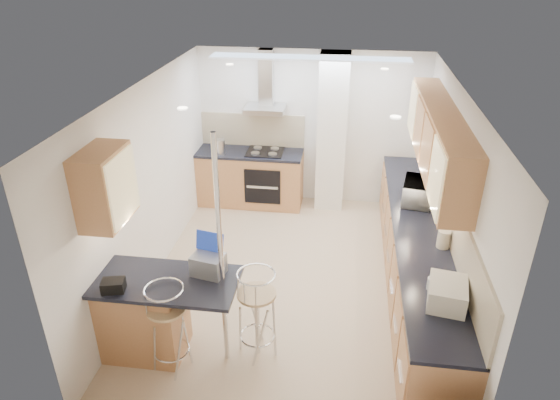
# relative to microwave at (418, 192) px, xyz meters

# --- Properties ---
(ground) EXTENTS (4.80, 4.80, 0.00)m
(ground) POSITION_rel_microwave_xyz_m (-1.53, -0.64, -1.07)
(ground) COLOR #D0B48B
(ground) RESTS_ON ground
(room_shell) EXTENTS (3.64, 4.84, 2.51)m
(room_shell) POSITION_rel_microwave_xyz_m (-1.20, -0.27, 0.47)
(room_shell) COLOR white
(room_shell) RESTS_ON ground
(right_counter) EXTENTS (0.63, 4.40, 0.92)m
(right_counter) POSITION_rel_microwave_xyz_m (-0.03, -0.64, -0.61)
(right_counter) COLOR #B17746
(right_counter) RESTS_ON ground
(back_counter) EXTENTS (1.70, 0.63, 0.92)m
(back_counter) POSITION_rel_microwave_xyz_m (-2.48, 1.46, -0.61)
(back_counter) COLOR #B17746
(back_counter) RESTS_ON ground
(peninsula) EXTENTS (1.47, 0.72, 0.94)m
(peninsula) POSITION_rel_microwave_xyz_m (-2.65, -2.09, -0.59)
(peninsula) COLOR #B17746
(peninsula) RESTS_ON ground
(microwave) EXTENTS (0.45, 0.59, 0.30)m
(microwave) POSITION_rel_microwave_xyz_m (0.00, 0.00, 0.00)
(microwave) COLOR silver
(microwave) RESTS_ON right_counter
(laptop) EXTENTS (0.35, 0.29, 0.21)m
(laptop) POSITION_rel_microwave_xyz_m (-2.24, -1.93, -0.02)
(laptop) COLOR gray
(laptop) RESTS_ON peninsula
(bag) EXTENTS (0.24, 0.20, 0.12)m
(bag) POSITION_rel_microwave_xyz_m (-3.06, -2.32, -0.07)
(bag) COLOR black
(bag) RESTS_ON peninsula
(bar_stool_near) EXTENTS (0.42, 0.42, 1.00)m
(bar_stool_near) POSITION_rel_microwave_xyz_m (-2.58, -2.29, -0.57)
(bar_stool_near) COLOR tan
(bar_stool_near) RESTS_ON ground
(bar_stool_end) EXTENTS (0.56, 0.56, 1.03)m
(bar_stool_end) POSITION_rel_microwave_xyz_m (-1.75, -1.97, -0.56)
(bar_stool_end) COLOR tan
(bar_stool_end) RESTS_ON ground
(jar_a) EXTENTS (0.15, 0.15, 0.17)m
(jar_a) POSITION_rel_microwave_xyz_m (0.05, 0.26, -0.06)
(jar_a) COLOR beige
(jar_a) RESTS_ON right_counter
(jar_b) EXTENTS (0.13, 0.13, 0.16)m
(jar_b) POSITION_rel_microwave_xyz_m (-0.06, 0.04, -0.07)
(jar_b) COLOR beige
(jar_b) RESTS_ON right_counter
(jar_c) EXTENTS (0.17, 0.17, 0.20)m
(jar_c) POSITION_rel_microwave_xyz_m (0.16, -1.06, -0.05)
(jar_c) COLOR #B6AC92
(jar_c) RESTS_ON right_counter
(jar_d) EXTENTS (0.12, 0.12, 0.13)m
(jar_d) POSITION_rel_microwave_xyz_m (-0.05, -1.86, -0.09)
(jar_d) COLOR silver
(jar_d) RESTS_ON right_counter
(bread_bin) EXTENTS (0.40, 0.48, 0.22)m
(bread_bin) POSITION_rel_microwave_xyz_m (0.05, -2.06, -0.04)
(bread_bin) COLOR beige
(bread_bin) RESTS_ON right_counter
(kettle) EXTENTS (0.16, 0.16, 0.24)m
(kettle) POSITION_rel_microwave_xyz_m (-2.92, 1.30, -0.03)
(kettle) COLOR silver
(kettle) RESTS_ON back_counter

